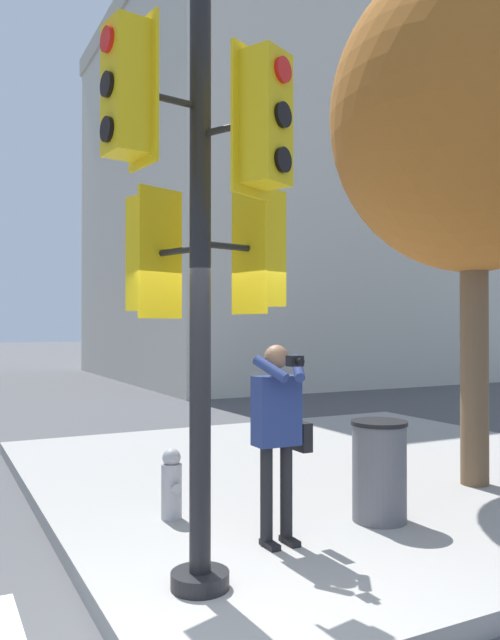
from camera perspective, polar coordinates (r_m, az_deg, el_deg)
sidewalk_corner at (r=8.81m, az=8.67°, el=-13.61°), size 8.00×8.00×0.17m
traffic_signal_pole at (r=4.63m, az=-4.50°, el=8.73°), size 1.49×1.43×4.45m
person_photographer at (r=5.54m, az=2.63°, el=-9.51°), size 0.58×0.54×1.74m
street_tree at (r=8.39m, az=19.76°, el=17.11°), size 3.47×3.47×6.38m
fire_hydrant at (r=6.41m, az=-7.18°, el=-14.67°), size 0.20×0.26×0.70m
trash_bin at (r=6.40m, az=11.74°, el=-13.33°), size 0.55×0.55×0.98m
building_right at (r=26.76m, az=1.96°, el=10.80°), size 13.12×13.65×14.66m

